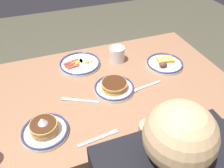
{
  "coord_description": "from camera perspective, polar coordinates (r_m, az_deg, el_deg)",
  "views": [
    {
      "loc": [
        0.29,
        0.92,
        1.54
      ],
      "look_at": [
        -0.04,
        0.03,
        0.76
      ],
      "focal_mm": 37.01,
      "sensor_mm": 36.0,
      "label": 1
    }
  ],
  "objects": [
    {
      "name": "fork_far",
      "position": [
        1.18,
        -8.01,
        -4.02
      ],
      "size": [
        0.18,
        0.11,
        0.01
      ],
      "color": "silver",
      "rests_on": "dining_table"
    },
    {
      "name": "plate_far_companion",
      "position": [
        1.44,
        12.86,
        4.96
      ],
      "size": [
        0.22,
        0.22,
        0.05
      ],
      "color": "silver",
      "rests_on": "dining_table"
    },
    {
      "name": "plate_center_pancakes",
      "position": [
        1.22,
        0.55,
        -0.73
      ],
      "size": [
        0.21,
        0.21,
        0.05
      ],
      "color": "white",
      "rests_on": "dining_table"
    },
    {
      "name": "tea_spoon",
      "position": [
        1.25,
        7.3,
        -0.96
      ],
      "size": [
        0.19,
        0.04,
        0.01
      ],
      "color": "silver",
      "rests_on": "dining_table"
    },
    {
      "name": "coffee_mug",
      "position": [
        1.43,
        1.27,
        7.46
      ],
      "size": [
        0.09,
        0.12,
        0.09
      ],
      "color": "white",
      "rests_on": "dining_table"
    },
    {
      "name": "plate_far_side",
      "position": [
        1.05,
        -16.31,
        -10.74
      ],
      "size": [
        0.2,
        0.2,
        0.1
      ],
      "color": "silver",
      "rests_on": "dining_table"
    },
    {
      "name": "fork_near",
      "position": [
        1.02,
        -3.22,
        -13.16
      ],
      "size": [
        0.19,
        0.04,
        0.01
      ],
      "color": "silver",
      "rests_on": "dining_table"
    },
    {
      "name": "plate_near_main",
      "position": [
        1.42,
        -7.95,
        5.01
      ],
      "size": [
        0.25,
        0.25,
        0.04
      ],
      "color": "white",
      "rests_on": "dining_table"
    },
    {
      "name": "dining_table",
      "position": [
        1.31,
        -2.16,
        -3.28
      ],
      "size": [
        1.42,
        0.83,
        0.73
      ],
      "color": "#9B6C4C",
      "rests_on": "ground_plane"
    },
    {
      "name": "ground_plane",
      "position": [
        1.82,
        -1.64,
        -18.5
      ],
      "size": [
        6.0,
        6.0,
        0.0
      ],
      "primitive_type": "plane",
      "color": "#4D4938"
    }
  ]
}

